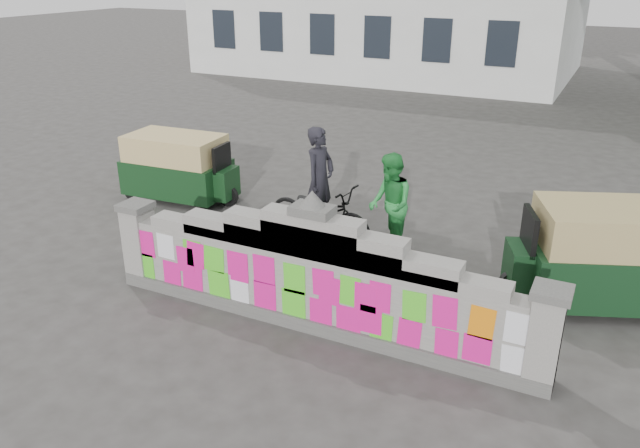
% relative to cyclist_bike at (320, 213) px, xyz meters
% --- Properties ---
extents(ground, '(100.00, 100.00, 0.00)m').
position_rel_cyclist_bike_xyz_m(ground, '(1.19, -2.62, -0.55)').
color(ground, '#383533').
rests_on(ground, ground).
extents(parapet_wall, '(6.48, 0.44, 2.01)m').
position_rel_cyclist_bike_xyz_m(parapet_wall, '(1.19, -2.63, 0.20)').
color(parapet_wall, '#4C4C49').
rests_on(parapet_wall, ground).
extents(cyclist_bike, '(2.18, 0.99, 1.10)m').
position_rel_cyclist_bike_xyz_m(cyclist_bike, '(0.00, 0.00, 0.00)').
color(cyclist_bike, black).
rests_on(cyclist_bike, ground).
extents(cyclist_rider, '(0.53, 0.73, 1.87)m').
position_rel_cyclist_bike_xyz_m(cyclist_rider, '(0.00, 0.00, 0.38)').
color(cyclist_rider, black).
rests_on(cyclist_rider, ground).
extents(pedestrian, '(1.04, 1.09, 1.77)m').
position_rel_cyclist_bike_xyz_m(pedestrian, '(1.26, 0.15, 0.33)').
color(pedestrian, green).
rests_on(pedestrian, ground).
extents(rickshaw_left, '(2.55, 1.31, 1.39)m').
position_rel_cyclist_bike_xyz_m(rickshaw_left, '(-3.65, 0.68, 0.17)').
color(rickshaw_left, '#113416').
rests_on(rickshaw_left, ground).
extents(rickshaw_right, '(2.85, 2.07, 1.53)m').
position_rel_cyclist_bike_xyz_m(rickshaw_right, '(4.74, -0.17, 0.24)').
color(rickshaw_right, black).
rests_on(rickshaw_right, ground).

